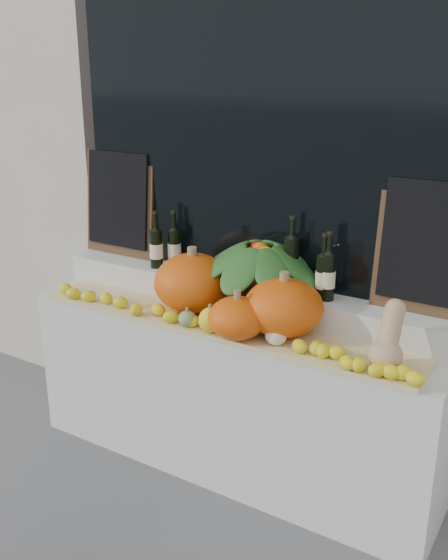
{
  "coord_description": "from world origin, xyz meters",
  "views": [
    {
      "loc": [
        1.55,
        -1.07,
        2.14
      ],
      "look_at": [
        0.0,
        1.45,
        1.12
      ],
      "focal_mm": 40.0,
      "sensor_mm": 36.0,
      "label": 1
    }
  ],
  "objects_px": {
    "pumpkin_left": "(193,283)",
    "pumpkin_right": "(283,307)",
    "butternut_squash": "(388,341)",
    "wine_bottle_tall": "(291,263)",
    "produce_bowl": "(260,264)"
  },
  "relations": [
    {
      "from": "pumpkin_left",
      "to": "wine_bottle_tall",
      "type": "xyz_separation_m",
      "value": [
        0.46,
        0.22,
        0.12
      ]
    },
    {
      "from": "pumpkin_right",
      "to": "wine_bottle_tall",
      "type": "bearing_deg",
      "value": 108.71
    },
    {
      "from": "pumpkin_left",
      "to": "butternut_squash",
      "type": "bearing_deg",
      "value": -5.79
    },
    {
      "from": "pumpkin_right",
      "to": "produce_bowl",
      "type": "bearing_deg",
      "value": 139.21
    },
    {
      "from": "butternut_squash",
      "to": "produce_bowl",
      "type": "bearing_deg",
      "value": 159.63
    },
    {
      "from": "produce_bowl",
      "to": "wine_bottle_tall",
      "type": "bearing_deg",
      "value": 13.16
    },
    {
      "from": "pumpkin_right",
      "to": "butternut_squash",
      "type": "height_order",
      "value": "butternut_squash"
    },
    {
      "from": "butternut_squash",
      "to": "wine_bottle_tall",
      "type": "distance_m",
      "value": 0.72
    },
    {
      "from": "butternut_squash",
      "to": "produce_bowl",
      "type": "distance_m",
      "value": 0.85
    },
    {
      "from": "produce_bowl",
      "to": "wine_bottle_tall",
      "type": "distance_m",
      "value": 0.17
    },
    {
      "from": "pumpkin_right",
      "to": "butternut_squash",
      "type": "bearing_deg",
      "value": -8.41
    },
    {
      "from": "pumpkin_left",
      "to": "pumpkin_right",
      "type": "xyz_separation_m",
      "value": [
        0.55,
        -0.03,
        -0.02
      ]
    },
    {
      "from": "pumpkin_right",
      "to": "produce_bowl",
      "type": "relative_size",
      "value": 0.55
    },
    {
      "from": "pumpkin_left",
      "to": "butternut_squash",
      "type": "distance_m",
      "value": 1.09
    },
    {
      "from": "pumpkin_right",
      "to": "butternut_squash",
      "type": "relative_size",
      "value": 1.32
    }
  ]
}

